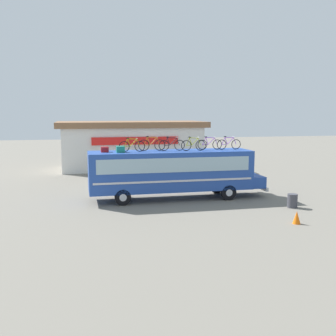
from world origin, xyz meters
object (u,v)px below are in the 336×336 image
Objects in this scene: rooftop_bicycle_4 at (193,145)px; trash_bin at (292,201)px; rooftop_bicycle_5 at (210,144)px; luggage_bag_1 at (105,150)px; rooftop_bicycle_1 at (132,146)px; rooftop_bicycle_3 at (172,145)px; traffic_cone at (297,217)px; luggage_bag_2 at (120,149)px; rooftop_bicycle_6 at (229,144)px; rooftop_bicycle_2 at (152,145)px; bus at (173,171)px.

trash_bin is (4.94, -3.72, -3.06)m from rooftop_bicycle_4.
luggage_bag_1 is at bearing -178.17° from rooftop_bicycle_5.
rooftop_bicycle_5 is (5.17, 0.34, -0.00)m from rooftop_bicycle_1.
rooftop_bicycle_3 reaches higher than rooftop_bicycle_1.
traffic_cone is at bearing -74.13° from rooftop_bicycle_5.
luggage_bag_2 is at bearing -159.91° from rooftop_bicycle_1.
luggage_bag_1 is at bearing -179.58° from rooftop_bicycle_6.
rooftop_bicycle_2 is 5.13m from rooftop_bicycle_6.
rooftop_bicycle_3 is 2.64× the size of traffic_cone.
luggage_bag_1 is 0.92× the size of luggage_bag_2.
luggage_bag_1 is at bearing 141.18° from traffic_cone.
luggage_bag_1 reaches higher than trash_bin.
luggage_bag_2 reaches higher than bus.
bus is 6.53× the size of rooftop_bicycle_2.
rooftop_bicycle_2 is at bearing 16.63° from luggage_bag_2.
luggage_bag_2 is at bearing -178.93° from rooftop_bicycle_4.
rooftop_bicycle_2 is at bearing 150.59° from trash_bin.
luggage_bag_1 is 0.27× the size of rooftop_bicycle_3.
rooftop_bicycle_2 reaches higher than rooftop_bicycle_5.
luggage_bag_2 is at bearing 139.71° from traffic_cone.
rooftop_bicycle_2 is (1.31, 0.34, 0.03)m from rooftop_bicycle_1.
luggage_bag_2 is (0.92, -0.40, 0.03)m from luggage_bag_1.
rooftop_bicycle_4 is at bearing -171.72° from rooftop_bicycle_6.
rooftop_bicycle_4 is 2.54× the size of traffic_cone.
bus is at bearing 123.62° from traffic_cone.
bus is 6.96× the size of rooftop_bicycle_4.
rooftop_bicycle_6 is at bearing -1.76° from rooftop_bicycle_2.
luggage_bag_2 is (-3.34, -0.24, 1.46)m from bus.
rooftop_bicycle_3 is 9.14m from traffic_cone.
traffic_cone is at bearing -56.62° from rooftop_bicycle_3.
rooftop_bicycle_5 reaches higher than luggage_bag_1.
rooftop_bicycle_4 reaches higher than traffic_cone.
luggage_bag_2 is 0.30× the size of rooftop_bicycle_4.
luggage_bag_2 is 0.81m from rooftop_bicycle_1.
rooftop_bicycle_2 is 1.02× the size of rooftop_bicycle_3.
trash_bin is (2.41, -4.09, -3.05)m from rooftop_bicycle_6.
rooftop_bicycle_5 is (6.83, 0.22, 0.20)m from luggage_bag_1.
bus is at bearing 148.21° from trash_bin.
rooftop_bicycle_5 reaches higher than traffic_cone.
rooftop_bicycle_1 reaches higher than trash_bin.
traffic_cone is (7.27, -7.07, -3.13)m from rooftop_bicycle_1.
rooftop_bicycle_2 reaches higher than bus.
rooftop_bicycle_3 is at bearing 123.38° from traffic_cone.
rooftop_bicycle_3 reaches higher than bus.
luggage_bag_1 is 0.28× the size of rooftop_bicycle_6.
rooftop_bicycle_1 is 0.98× the size of rooftop_bicycle_5.
rooftop_bicycle_5 is (3.86, 0.00, -0.03)m from rooftop_bicycle_2.
rooftop_bicycle_6 is at bearing 120.51° from trash_bin.
rooftop_bicycle_2 reaches higher than rooftop_bicycle_6.
traffic_cone is (3.37, -6.88, -3.14)m from rooftop_bicycle_4.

